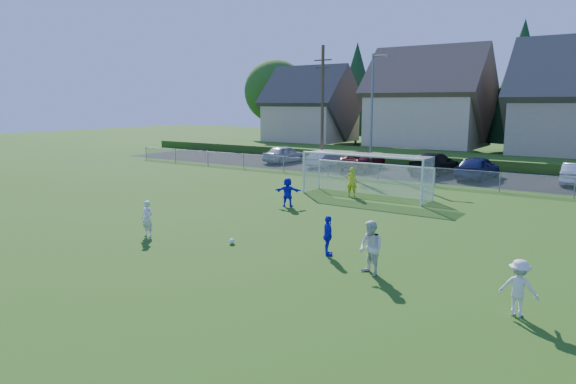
# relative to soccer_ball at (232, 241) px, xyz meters

# --- Properties ---
(ground) EXTENTS (160.00, 160.00, 0.00)m
(ground) POSITION_rel_soccer_ball_xyz_m (-0.25, -3.83, -0.11)
(ground) COLOR #193D0C
(ground) RESTS_ON ground
(asphalt_lot) EXTENTS (60.00, 60.00, 0.00)m
(asphalt_lot) POSITION_rel_soccer_ball_xyz_m (-0.25, 23.67, -0.10)
(asphalt_lot) COLOR black
(asphalt_lot) RESTS_ON ground
(grass_embankment) EXTENTS (70.00, 6.00, 0.80)m
(grass_embankment) POSITION_rel_soccer_ball_xyz_m (-0.25, 31.17, 0.29)
(grass_embankment) COLOR #1E420F
(grass_embankment) RESTS_ON ground
(soccer_ball) EXTENTS (0.22, 0.22, 0.22)m
(soccer_ball) POSITION_rel_soccer_ball_xyz_m (0.00, 0.00, 0.00)
(soccer_ball) COLOR white
(soccer_ball) RESTS_ON ground
(player_white_a) EXTENTS (0.56, 0.38, 1.47)m
(player_white_a) POSITION_rel_soccer_ball_xyz_m (-3.50, -1.08, 0.63)
(player_white_a) COLOR silver
(player_white_a) RESTS_ON ground
(player_white_b) EXTENTS (1.04, 0.96, 1.72)m
(player_white_b) POSITION_rel_soccer_ball_xyz_m (5.90, -0.23, 0.75)
(player_white_b) COLOR silver
(player_white_b) RESTS_ON ground
(player_white_c) EXTENTS (0.96, 0.56, 1.47)m
(player_white_c) POSITION_rel_soccer_ball_xyz_m (10.34, -1.00, 0.63)
(player_white_c) COLOR silver
(player_white_c) RESTS_ON ground
(player_blue_a) EXTENTS (0.75, 0.89, 1.43)m
(player_blue_a) POSITION_rel_soccer_ball_xyz_m (3.75, 0.81, 0.61)
(player_blue_a) COLOR #1617D2
(player_blue_a) RESTS_ON ground
(player_blue_b) EXTENTS (1.46, 1.00, 1.52)m
(player_blue_b) POSITION_rel_soccer_ball_xyz_m (-2.34, 7.20, 0.65)
(player_blue_b) COLOR #1617D2
(player_blue_b) RESTS_ON ground
(goalkeeper) EXTENTS (0.71, 0.56, 1.69)m
(goalkeeper) POSITION_rel_soccer_ball_xyz_m (-0.93, 11.67, 0.74)
(goalkeeper) COLOR #C7D919
(goalkeeper) RESTS_ON ground
(car_a) EXTENTS (2.39, 4.71, 1.54)m
(car_a) POSITION_rel_soccer_ball_xyz_m (-13.69, 23.31, 0.66)
(car_a) COLOR #B0B5B8
(car_a) RESTS_ON ground
(car_b) EXTENTS (1.68, 4.19, 1.36)m
(car_b) POSITION_rel_soccer_ball_xyz_m (-9.19, 22.70, 0.57)
(car_b) COLOR silver
(car_b) RESTS_ON ground
(car_c) EXTENTS (2.92, 5.50, 1.47)m
(car_c) POSITION_rel_soccer_ball_xyz_m (-5.88, 23.17, 0.63)
(car_c) COLOR #4B0814
(car_c) RESTS_ON ground
(car_d) EXTENTS (2.64, 5.74, 1.63)m
(car_d) POSITION_rel_soccer_ball_xyz_m (-0.15, 23.57, 0.70)
(car_d) COLOR black
(car_d) RESTS_ON ground
(car_e) EXTENTS (2.37, 4.98, 1.64)m
(car_e) POSITION_rel_soccer_ball_xyz_m (3.27, 22.72, 0.71)
(car_e) COLOR #161D4D
(car_e) RESTS_ON ground
(car_f) EXTENTS (1.60, 4.36, 1.43)m
(car_f) POSITION_rel_soccer_ball_xyz_m (9.25, 23.84, 0.60)
(car_f) COLOR silver
(car_f) RESTS_ON ground
(soccer_goal) EXTENTS (7.42, 1.90, 2.50)m
(soccer_goal) POSITION_rel_soccer_ball_xyz_m (-0.25, 12.21, 1.52)
(soccer_goal) COLOR white
(soccer_goal) RESTS_ON ground
(chainlink_fence) EXTENTS (52.06, 0.06, 1.20)m
(chainlink_fence) POSITION_rel_soccer_ball_xyz_m (-0.25, 18.17, 0.52)
(chainlink_fence) COLOR gray
(chainlink_fence) RESTS_ON ground
(streetlight) EXTENTS (1.38, 0.18, 9.00)m
(streetlight) POSITION_rel_soccer_ball_xyz_m (-4.69, 22.17, 4.73)
(streetlight) COLOR slate
(streetlight) RESTS_ON ground
(utility_pole) EXTENTS (1.60, 0.26, 10.00)m
(utility_pole) POSITION_rel_soccer_ball_xyz_m (-9.75, 23.17, 5.04)
(utility_pole) COLOR #473321
(utility_pole) RESTS_ON ground
(houses_row) EXTENTS (53.90, 11.45, 13.27)m
(houses_row) POSITION_rel_soccer_ball_xyz_m (1.73, 38.63, 7.22)
(houses_row) COLOR tan
(houses_row) RESTS_ON ground
(tree_row) EXTENTS (65.98, 12.36, 13.80)m
(tree_row) POSITION_rel_soccer_ball_xyz_m (0.80, 44.90, 6.80)
(tree_row) COLOR #382616
(tree_row) RESTS_ON ground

